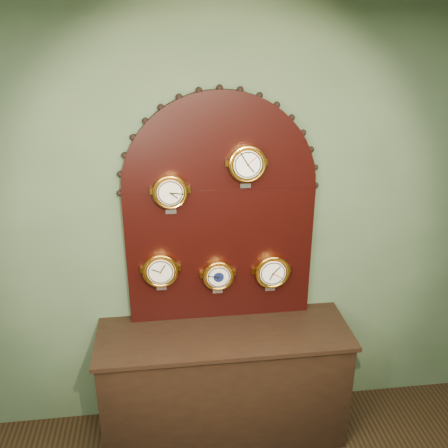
{
  "coord_description": "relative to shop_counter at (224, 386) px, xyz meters",
  "views": [
    {
      "loc": [
        -0.33,
        -0.42,
        2.71
      ],
      "look_at": [
        0.0,
        2.25,
        1.58
      ],
      "focal_mm": 39.73,
      "sensor_mm": 36.0,
      "label": 1
    }
  ],
  "objects": [
    {
      "name": "arabic_clock",
      "position": [
        0.15,
        0.15,
        1.51
      ],
      "size": [
        0.23,
        0.08,
        0.28
      ],
      "color": "gold",
      "rests_on": "display_board"
    },
    {
      "name": "wall_back",
      "position": [
        0.0,
        0.27,
        1.0
      ],
      "size": [
        4.0,
        0.0,
        4.0
      ],
      "primitive_type": "plane",
      "rotation": [
        1.57,
        0.0,
        0.0
      ],
      "color": "#43583C",
      "rests_on": "ground"
    },
    {
      "name": "shop_counter",
      "position": [
        0.0,
        0.0,
        0.0
      ],
      "size": [
        1.6,
        0.5,
        0.8
      ],
      "primitive_type": "cube",
      "color": "black",
      "rests_on": "ground_plane"
    },
    {
      "name": "roman_clock",
      "position": [
        -0.31,
        0.15,
        1.35
      ],
      "size": [
        0.21,
        0.08,
        0.26
      ],
      "color": "gold",
      "rests_on": "display_board"
    },
    {
      "name": "hygrometer",
      "position": [
        -0.39,
        0.15,
        0.83
      ],
      "size": [
        0.23,
        0.08,
        0.28
      ],
      "color": "gold",
      "rests_on": "display_board"
    },
    {
      "name": "barometer",
      "position": [
        -0.02,
        0.15,
        0.77
      ],
      "size": [
        0.2,
        0.08,
        0.26
      ],
      "color": "gold",
      "rests_on": "display_board"
    },
    {
      "name": "tide_clock",
      "position": [
        0.33,
        0.15,
        0.77
      ],
      "size": [
        0.23,
        0.08,
        0.28
      ],
      "color": "gold",
      "rests_on": "display_board"
    },
    {
      "name": "display_board",
      "position": [
        0.0,
        0.22,
        1.23
      ],
      "size": [
        1.26,
        0.06,
        1.53
      ],
      "color": "black",
      "rests_on": "shop_counter"
    }
  ]
}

